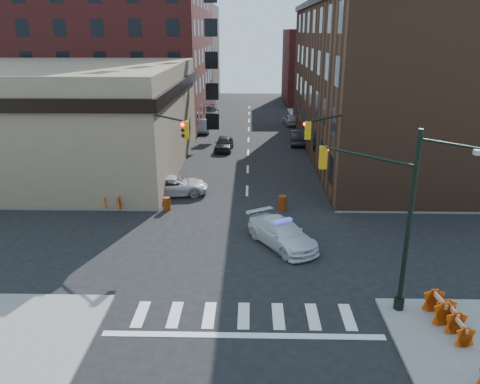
{
  "coord_description": "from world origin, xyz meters",
  "views": [
    {
      "loc": [
        0.24,
        -24.23,
        11.7
      ],
      "look_at": [
        -0.39,
        3.32,
        2.2
      ],
      "focal_mm": 35.0,
      "sensor_mm": 36.0,
      "label": 1
    }
  ],
  "objects_px": {
    "pedestrian_a": "(120,178)",
    "barrel_bank": "(167,204)",
    "parked_car_enear": "(298,137)",
    "barricade_se_a": "(451,317)",
    "parked_car_wfar": "(204,126)",
    "pedestrian_b": "(85,188)",
    "barrel_road": "(282,203)",
    "barricade_nw_a": "(122,191)",
    "parked_car_wnear": "(224,144)",
    "pickup": "(174,185)",
    "police_car": "(282,233)"
  },
  "relations": [
    {
      "from": "barrel_road",
      "to": "barricade_nw_a",
      "type": "height_order",
      "value": "barricade_nw_a"
    },
    {
      "from": "pedestrian_b",
      "to": "barricade_nw_a",
      "type": "distance_m",
      "value": 2.64
    },
    {
      "from": "pedestrian_b",
      "to": "pickup",
      "type": "bearing_deg",
      "value": -2.33
    },
    {
      "from": "barrel_road",
      "to": "barricade_se_a",
      "type": "distance_m",
      "value": 14.88
    },
    {
      "from": "parked_car_wfar",
      "to": "barrel_bank",
      "type": "relative_size",
      "value": 4.88
    },
    {
      "from": "parked_car_wfar",
      "to": "barrel_bank",
      "type": "distance_m",
      "value": 26.57
    },
    {
      "from": "pickup",
      "to": "barrel_road",
      "type": "height_order",
      "value": "pickup"
    },
    {
      "from": "pickup",
      "to": "parked_car_wnear",
      "type": "distance_m",
      "value": 14.21
    },
    {
      "from": "pickup",
      "to": "barricade_se_a",
      "type": "bearing_deg",
      "value": -149.01
    },
    {
      "from": "pickup",
      "to": "pedestrian_a",
      "type": "xyz_separation_m",
      "value": [
        -4.21,
        0.47,
        0.38
      ]
    },
    {
      "from": "pedestrian_a",
      "to": "parked_car_enear",
      "type": "bearing_deg",
      "value": 58.13
    },
    {
      "from": "barrel_road",
      "to": "barricade_nw_a",
      "type": "relative_size",
      "value": 0.8
    },
    {
      "from": "police_car",
      "to": "pedestrian_b",
      "type": "relative_size",
      "value": 3.32
    },
    {
      "from": "pickup",
      "to": "pedestrian_b",
      "type": "bearing_deg",
      "value": 93.9
    },
    {
      "from": "parked_car_wnear",
      "to": "barrel_bank",
      "type": "height_order",
      "value": "parked_car_wnear"
    },
    {
      "from": "parked_car_wnear",
      "to": "barricade_nw_a",
      "type": "bearing_deg",
      "value": -110.94
    },
    {
      "from": "parked_car_wnear",
      "to": "parked_car_wfar",
      "type": "xyz_separation_m",
      "value": [
        -3.0,
        9.42,
        0.01
      ]
    },
    {
      "from": "pedestrian_b",
      "to": "barrel_road",
      "type": "bearing_deg",
      "value": -21.68
    },
    {
      "from": "barricade_se_a",
      "to": "pedestrian_a",
      "type": "bearing_deg",
      "value": 44.03
    },
    {
      "from": "barricade_se_a",
      "to": "parked_car_enear",
      "type": "bearing_deg",
      "value": 2.51
    },
    {
      "from": "pickup",
      "to": "police_car",
      "type": "bearing_deg",
      "value": -148.17
    },
    {
      "from": "pickup",
      "to": "parked_car_wnear",
      "type": "xyz_separation_m",
      "value": [
        2.98,
        13.89,
        0.02
      ]
    },
    {
      "from": "parked_car_enear",
      "to": "barricade_se_a",
      "type": "distance_m",
      "value": 33.75
    },
    {
      "from": "parked_car_wfar",
      "to": "barrel_road",
      "type": "distance_m",
      "value": 27.53
    },
    {
      "from": "parked_car_wnear",
      "to": "police_car",
      "type": "bearing_deg",
      "value": -75.45
    },
    {
      "from": "police_car",
      "to": "pickup",
      "type": "bearing_deg",
      "value": 99.3
    },
    {
      "from": "barrel_road",
      "to": "pickup",
      "type": "bearing_deg",
      "value": 159.02
    },
    {
      "from": "parked_car_wnear",
      "to": "parked_car_enear",
      "type": "bearing_deg",
      "value": 24.3
    },
    {
      "from": "parked_car_wfar",
      "to": "pedestrian_a",
      "type": "height_order",
      "value": "pedestrian_a"
    },
    {
      "from": "barrel_road",
      "to": "barrel_bank",
      "type": "xyz_separation_m",
      "value": [
        -7.96,
        -0.22,
        -0.05
      ]
    },
    {
      "from": "parked_car_wfar",
      "to": "pedestrian_a",
      "type": "relative_size",
      "value": 2.37
    },
    {
      "from": "parked_car_wfar",
      "to": "pedestrian_b",
      "type": "height_order",
      "value": "pedestrian_b"
    },
    {
      "from": "barricade_se_a",
      "to": "barricade_nw_a",
      "type": "xyz_separation_m",
      "value": [
        -17.66,
        15.6,
        -0.0
      ]
    },
    {
      "from": "parked_car_wfar",
      "to": "barrel_bank",
      "type": "xyz_separation_m",
      "value": [
        0.0,
        -26.57,
        -0.28
      ]
    },
    {
      "from": "parked_car_wfar",
      "to": "pickup",
      "type": "bearing_deg",
      "value": -90.65
    },
    {
      "from": "pedestrian_b",
      "to": "barrel_bank",
      "type": "bearing_deg",
      "value": -31.45
    },
    {
      "from": "police_car",
      "to": "pedestrian_b",
      "type": "xyz_separation_m",
      "value": [
        -13.84,
        7.3,
        0.18
      ]
    },
    {
      "from": "police_car",
      "to": "barricade_nw_a",
      "type": "relative_size",
      "value": 4.11
    },
    {
      "from": "pedestrian_b",
      "to": "barricade_nw_a",
      "type": "bearing_deg",
      "value": -6.55
    },
    {
      "from": "barrel_road",
      "to": "pedestrian_b",
      "type": "bearing_deg",
      "value": 173.57
    },
    {
      "from": "pickup",
      "to": "barricade_nw_a",
      "type": "distance_m",
      "value": 3.84
    },
    {
      "from": "parked_car_wnear",
      "to": "pedestrian_a",
      "type": "height_order",
      "value": "pedestrian_a"
    },
    {
      "from": "pickup",
      "to": "pedestrian_b",
      "type": "relative_size",
      "value": 3.28
    },
    {
      "from": "police_car",
      "to": "parked_car_wnear",
      "type": "height_order",
      "value": "police_car"
    },
    {
      "from": "parked_car_wnear",
      "to": "parked_car_enear",
      "type": "height_order",
      "value": "parked_car_enear"
    },
    {
      "from": "parked_car_wnear",
      "to": "barrel_road",
      "type": "bearing_deg",
      "value": -70.56
    },
    {
      "from": "pedestrian_a",
      "to": "barrel_bank",
      "type": "relative_size",
      "value": 2.06
    },
    {
      "from": "parked_car_enear",
      "to": "pedestrian_a",
      "type": "xyz_separation_m",
      "value": [
        -15.12,
        -16.49,
        0.3
      ]
    },
    {
      "from": "barricade_se_a",
      "to": "parked_car_wnear",
      "type": "bearing_deg",
      "value": 17.11
    },
    {
      "from": "parked_car_wfar",
      "to": "barricade_se_a",
      "type": "xyz_separation_m",
      "value": [
        14.0,
        -39.95,
        -0.11
      ]
    }
  ]
}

